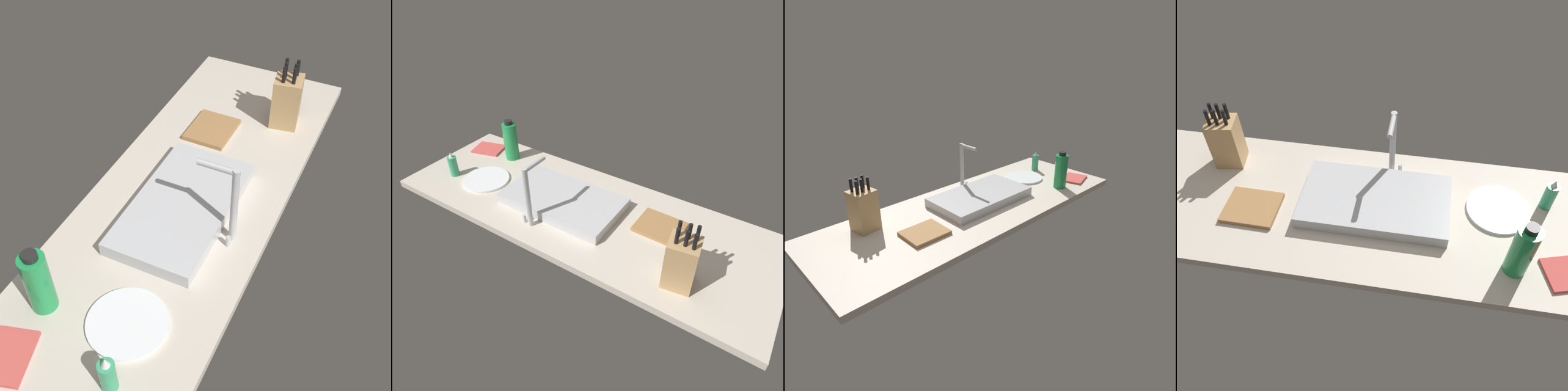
{
  "view_description": "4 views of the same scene",
  "coord_description": "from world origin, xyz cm",
  "views": [
    {
      "loc": [
        121.32,
        59.97,
        136.24
      ],
      "look_at": [
        3.27,
        4.87,
        8.95
      ],
      "focal_mm": 49.26,
      "sensor_mm": 36.0,
      "label": 1
    },
    {
      "loc": [
        -76.99,
        111.15,
        110.97
      ],
      "look_at": [
        -2.89,
        -3.42,
        9.8
      ],
      "focal_mm": 33.31,
      "sensor_mm": 36.0,
      "label": 2
    },
    {
      "loc": [
        -121.09,
        -132.54,
        91.08
      ],
      "look_at": [
        4.76,
        -1.05,
        8.73
      ],
      "focal_mm": 32.43,
      "sensor_mm": 36.0,
      "label": 3
    },
    {
      "loc": [
        23.09,
        -98.08,
        122.46
      ],
      "look_at": [
        6.78,
        0.4,
        10.96
      ],
      "focal_mm": 37.34,
      "sensor_mm": 36.0,
      "label": 4
    }
  ],
  "objects": [
    {
      "name": "dinner_plate",
      "position": [
        53.94,
        7.17,
        4.1
      ],
      "size": [
        23.88,
        23.88,
        1.2
      ],
      "primitive_type": "cylinder",
      "color": "white",
      "rests_on": "countertop_slab"
    },
    {
      "name": "dish_towel",
      "position": [
        76.62,
        -17.14,
        4.1
      ],
      "size": [
        19.59,
        16.97,
        1.2
      ],
      "primitive_type": "cube",
      "rotation": [
        0.0,
        0.0,
        0.28
      ],
      "color": "#CC4C47",
      "rests_on": "countertop_slab"
    },
    {
      "name": "sink_basin",
      "position": [
        7.65,
        2.04,
        6.07
      ],
      "size": [
        55.96,
        31.15,
        5.14
      ],
      "primitive_type": "cube",
      "color": "#B7BABF",
      "rests_on": "countertop_slab"
    },
    {
      "name": "countertop_slab",
      "position": [
        0.0,
        0.0,
        1.75
      ],
      "size": [
        183.66,
        65.01,
        3.5
      ],
      "primitive_type": "cube",
      "color": "beige",
      "rests_on": "ground"
    },
    {
      "name": "water_bottle",
      "position": [
        58.25,
        -18.05,
        14.36
      ],
      "size": [
        7.76,
        7.76,
        23.2
      ],
      "color": "#1E8E47",
      "rests_on": "countertop_slab"
    },
    {
      "name": "knife_block",
      "position": [
        -56.15,
        17.17,
        14.3
      ],
      "size": [
        12.64,
        12.37,
        27.31
      ],
      "rotation": [
        0.0,
        0.0,
        0.16
      ],
      "color": "tan",
      "rests_on": "countertop_slab"
    },
    {
      "name": "soap_bottle",
      "position": [
        71.87,
        12.43,
        9.49
      ],
      "size": [
        4.6,
        4.6,
        13.8
      ],
      "color": "#2D9966",
      "rests_on": "countertop_slab"
    },
    {
      "name": "faucet",
      "position": [
        11.4,
        20.44,
        20.71
      ],
      "size": [
        5.5,
        13.69,
        29.58
      ],
      "color": "#B7BABF",
      "rests_on": "countertop_slab"
    },
    {
      "name": "cutting_board",
      "position": [
        -38.33,
        -7.28,
        4.4
      ],
      "size": [
        20.45,
        17.29,
        1.8
      ],
      "primitive_type": "cube",
      "rotation": [
        0.0,
        0.0,
        -0.01
      ],
      "color": "#9E7042",
      "rests_on": "countertop_slab"
    }
  ]
}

